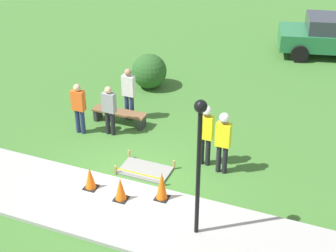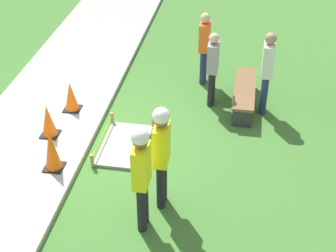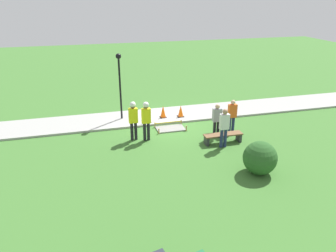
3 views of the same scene
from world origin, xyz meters
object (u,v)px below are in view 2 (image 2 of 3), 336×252
Objects in this scene: bystander_in_orange_shirt at (204,44)px; bystander_in_white_shirt at (213,65)px; worker_supervisor at (161,149)px; bystander_in_gray_shirt at (267,68)px; worker_assistant at (141,170)px; traffic_cone_near_patch at (71,96)px; traffic_cone_sidewalk_edge at (51,150)px; park_bench at (244,92)px; traffic_cone_far_patch at (48,121)px.

bystander_in_orange_shirt is 1.02× the size of bystander_in_white_shirt.
worker_supervisor reaches higher than bystander_in_gray_shirt.
bystander_in_white_shirt is (-3.79, 0.68, -0.20)m from worker_assistant.
bystander_in_orange_shirt is (-1.79, 2.53, 0.53)m from traffic_cone_near_patch.
bystander_in_orange_shirt is at bearing -126.88° from bystander_in_gray_shirt.
traffic_cone_sidewalk_edge is at bearing -42.08° from bystander_in_white_shirt.
traffic_cone_sidewalk_edge reaches higher than traffic_cone_near_patch.
traffic_cone_sidewalk_edge reaches higher than park_bench.
park_bench is at bearing -113.01° from bystander_in_gray_shirt.
bystander_in_gray_shirt reaches higher than bystander_in_orange_shirt.
traffic_cone_near_patch is 0.79× the size of traffic_cone_sidewalk_edge.
worker_assistant is 1.14× the size of bystander_in_white_shirt.
bystander_in_orange_shirt is 0.94× the size of bystander_in_gray_shirt.
park_bench is 0.82m from bystander_in_gray_shirt.
worker_supervisor reaches higher than park_bench.
worker_supervisor is (3.28, -1.18, 0.80)m from park_bench.
worker_assistant is at bearing 48.94° from traffic_cone_far_patch.
worker_supervisor is 0.59m from worker_assistant.
park_bench is at bearing 160.24° from worker_assistant.
worker_supervisor is 4.15m from bystander_in_orange_shirt.
traffic_cone_sidewalk_edge is 4.27m from park_bench.
park_bench is 0.96× the size of worker_supervisor.
bystander_in_gray_shirt reaches higher than park_bench.
worker_assistant is 3.86m from bystander_in_white_shirt.
traffic_cone_far_patch is 3.49m from bystander_in_white_shirt.
bystander_in_gray_shirt is at bearing 112.93° from traffic_cone_far_patch.
bystander_in_orange_shirt is at bearing 135.80° from traffic_cone_far_patch.
bystander_in_orange_shirt is (-4.14, 0.21, -0.18)m from worker_supervisor.
worker_assistant is at bearing 36.09° from traffic_cone_near_patch.
worker_supervisor is (2.35, 2.32, 0.71)m from traffic_cone_near_patch.
traffic_cone_far_patch is 0.82× the size of traffic_cone_sidewalk_edge.
traffic_cone_far_patch is 0.37× the size of bystander_in_gray_shirt.
park_bench is 1.00× the size of bystander_in_gray_shirt.
traffic_cone_near_patch is at bearing 172.05° from traffic_cone_far_patch.
worker_supervisor is at bearing 160.50° from worker_assistant.
worker_supervisor is at bearing -26.93° from bystander_in_gray_shirt.
bystander_in_white_shirt is at bearing -86.53° from park_bench.
park_bench is 4.15m from worker_assistant.
traffic_cone_near_patch is 2.98m from bystander_in_white_shirt.
park_bench is at bearing 131.33° from traffic_cone_sidewalk_edge.
park_bench is 1.09× the size of bystander_in_white_shirt.
worker_assistant reaches higher than traffic_cone_sidewalk_edge.
bystander_in_orange_shirt is at bearing 125.28° from traffic_cone_near_patch.
bystander_in_orange_shirt is at bearing -131.48° from park_bench.
park_bench is (-2.82, 3.21, -0.18)m from traffic_cone_sidewalk_edge.
traffic_cone_near_patch is 3.62m from park_bench.
worker_supervisor is (0.46, 2.02, 0.62)m from traffic_cone_sidewalk_edge.
traffic_cone_sidewalk_edge is at bearing -31.27° from bystander_in_orange_shirt.
worker_assistant reaches higher than bystander_in_white_shirt.
worker_assistant is at bearing -4.94° from bystander_in_orange_shirt.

